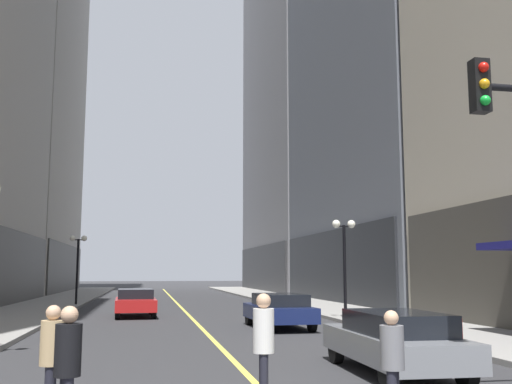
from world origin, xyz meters
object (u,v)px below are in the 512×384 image
at_px(pedestrian_in_tan_trench, 52,354).
at_px(pedestrian_in_white_shirt, 264,341).
at_px(car_navy, 279,309).
at_px(pedestrian_in_black_coat, 68,363).
at_px(street_lamp_left_far, 78,254).
at_px(pedestrian_in_grey_suit, 392,359).
at_px(fire_hydrant_right, 458,332).
at_px(street_lamp_right_mid, 344,247).
at_px(car_red, 135,302).
at_px(car_grey, 394,340).

xyz_separation_m(pedestrian_in_tan_trench, pedestrian_in_white_shirt, (3.19, 0.26, 0.09)).
relative_size(car_navy, pedestrian_in_black_coat, 2.67).
bearing_deg(car_navy, pedestrian_in_tan_trench, -115.49).
bearing_deg(street_lamp_left_far, pedestrian_in_tan_trench, -84.36).
distance_m(pedestrian_in_tan_trench, pedestrian_in_white_shirt, 3.20).
bearing_deg(pedestrian_in_grey_suit, street_lamp_left_far, 104.13).
bearing_deg(fire_hydrant_right, pedestrian_in_tan_trench, -145.29).
xyz_separation_m(street_lamp_left_far, street_lamp_right_mid, (12.80, -13.82, 0.00)).
bearing_deg(street_lamp_right_mid, car_red, 152.04).
bearing_deg(car_red, fire_hydrant_right, -54.55).
distance_m(car_navy, pedestrian_in_tan_trench, 14.84).
bearing_deg(car_red, pedestrian_in_white_shirt, -83.41).
relative_size(pedestrian_in_white_shirt, street_lamp_right_mid, 0.41).
distance_m(car_grey, car_navy, 10.47).
distance_m(car_navy, pedestrian_in_grey_suit, 14.55).
height_order(car_navy, street_lamp_right_mid, street_lamp_right_mid).
bearing_deg(car_red, car_navy, -52.33).
xyz_separation_m(car_navy, street_lamp_right_mid, (3.49, 2.38, 2.54)).
relative_size(car_navy, pedestrian_in_tan_trench, 2.75).
height_order(street_lamp_left_far, fire_hydrant_right, street_lamp_left_far).
bearing_deg(pedestrian_in_white_shirt, pedestrian_in_grey_suit, -39.58).
bearing_deg(street_lamp_left_far, street_lamp_right_mid, -47.19).
height_order(car_grey, car_red, same).
bearing_deg(street_lamp_right_mid, car_navy, -145.66).
xyz_separation_m(car_navy, pedestrian_in_white_shirt, (-3.20, -13.14, 0.34)).
height_order(pedestrian_in_grey_suit, pedestrian_in_tan_trench, pedestrian_in_tan_trench).
bearing_deg(fire_hydrant_right, street_lamp_left_far, 120.69).
height_order(pedestrian_in_white_shirt, fire_hydrant_right, pedestrian_in_white_shirt).
distance_m(car_navy, fire_hydrant_right, 7.39).
relative_size(car_navy, pedestrian_in_grey_suit, 2.86).
height_order(car_red, street_lamp_left_far, street_lamp_left_far).
bearing_deg(pedestrian_in_black_coat, street_lamp_right_mid, 60.64).
relative_size(car_navy, street_lamp_right_mid, 1.04).
distance_m(car_grey, pedestrian_in_tan_trench, 7.18).
relative_size(street_lamp_left_far, fire_hydrant_right, 5.54).
distance_m(pedestrian_in_grey_suit, street_lamp_left_far, 31.71).
height_order(pedestrian_in_black_coat, street_lamp_left_far, street_lamp_left_far).
xyz_separation_m(car_grey, street_lamp_left_far, (-9.47, 26.67, 2.54)).
bearing_deg(car_grey, car_navy, 90.89).
xyz_separation_m(pedestrian_in_black_coat, street_lamp_left_far, (-3.29, 30.73, 2.25)).
xyz_separation_m(street_lamp_left_far, fire_hydrant_right, (13.30, -22.41, -2.86)).
xyz_separation_m(car_navy, pedestrian_in_grey_suit, (-1.59, -14.47, 0.21)).
bearing_deg(street_lamp_right_mid, pedestrian_in_white_shirt, -113.30).
relative_size(street_lamp_right_mid, fire_hydrant_right, 5.54).
xyz_separation_m(car_grey, car_navy, (-0.16, 10.47, 0.00)).
relative_size(car_grey, pedestrian_in_grey_suit, 2.96).
bearing_deg(car_red, street_lamp_left_far, 112.66).
bearing_deg(pedestrian_in_grey_suit, pedestrian_in_tan_trench, 167.41).
height_order(street_lamp_right_mid, fire_hydrant_right, street_lamp_right_mid).
distance_m(pedestrian_in_black_coat, street_lamp_left_far, 30.99).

